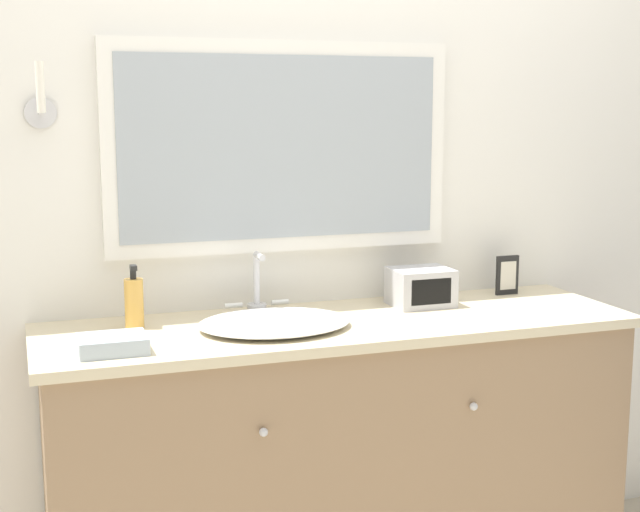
{
  "coord_description": "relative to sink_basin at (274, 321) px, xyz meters",
  "views": [
    {
      "loc": [
        -0.91,
        -2.16,
        1.53
      ],
      "look_at": [
        -0.06,
        0.29,
        1.09
      ],
      "focal_mm": 50.0,
      "sensor_mm": 36.0,
      "label": 1
    }
  ],
  "objects": [
    {
      "name": "appliance_box",
      "position": [
        0.53,
        0.13,
        0.04
      ],
      "size": [
        0.19,
        0.16,
        0.12
      ],
      "color": "#BCBCC1",
      "rests_on": "vanity_counter"
    },
    {
      "name": "hand_towel_near_sink",
      "position": [
        -0.47,
        -0.12,
        0.0
      ],
      "size": [
        0.18,
        0.14,
        0.04
      ],
      "color": "#A8B7C6",
      "rests_on": "vanity_counter"
    },
    {
      "name": "sink_basin",
      "position": [
        0.0,
        0.0,
        0.0
      ],
      "size": [
        0.45,
        0.41,
        0.2
      ],
      "color": "white",
      "rests_on": "vanity_counter"
    },
    {
      "name": "soap_bottle",
      "position": [
        -0.38,
        0.13,
        0.06
      ],
      "size": [
        0.05,
        0.06,
        0.19
      ],
      "color": "gold",
      "rests_on": "vanity_counter"
    },
    {
      "name": "vanity_counter",
      "position": [
        0.21,
        0.02,
        -0.46
      ],
      "size": [
        1.79,
        0.55,
        0.89
      ],
      "color": "#937556",
      "rests_on": "ground_plane"
    },
    {
      "name": "picture_frame",
      "position": [
        0.88,
        0.18,
        0.05
      ],
      "size": [
        0.08,
        0.01,
        0.13
      ],
      "color": "black",
      "rests_on": "vanity_counter"
    },
    {
      "name": "wall_back",
      "position": [
        0.21,
        0.32,
        0.37
      ],
      "size": [
        8.0,
        0.18,
        2.55
      ],
      "color": "white",
      "rests_on": "ground_plane"
    }
  ]
}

